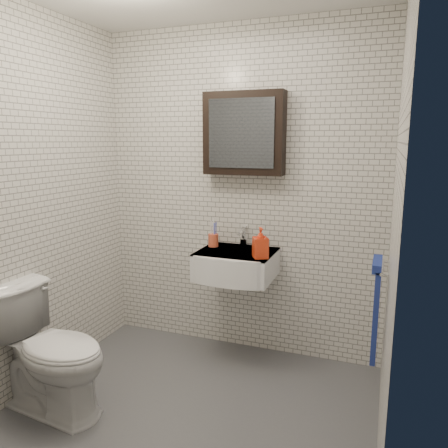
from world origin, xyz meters
The scene contains 9 objects.
ground centered at (0.00, 0.00, 0.01)m, with size 2.20×2.00×0.01m, color #53555C.
room_shell centered at (0.00, 0.00, 1.47)m, with size 2.22×2.02×2.51m.
washbasin centered at (0.05, 0.73, 0.76)m, with size 0.55×0.50×0.20m.
faucet centered at (0.05, 0.93, 0.92)m, with size 0.06×0.20×0.15m.
mirror_cabinet centered at (0.05, 0.93, 1.70)m, with size 0.60×0.15×0.60m.
towel_rail centered at (1.04, 0.35, 0.72)m, with size 0.09×0.30×0.58m.
toothbrush_cup centered at (-0.16, 0.85, 0.90)m, with size 0.08×0.08×0.21m.
soap_bottle centered at (0.27, 0.65, 0.96)m, with size 0.10×0.10×0.21m, color orange.
toilet centered at (-0.80, -0.24, 0.39)m, with size 0.44×0.77×0.79m, color white.
Camera 1 is at (1.06, -2.17, 1.65)m, focal length 35.00 mm.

